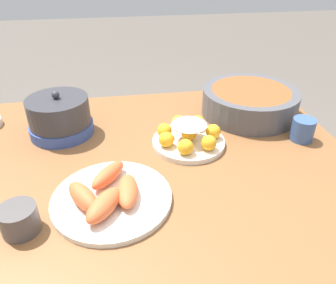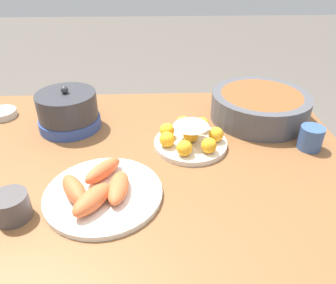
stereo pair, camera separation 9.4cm
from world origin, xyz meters
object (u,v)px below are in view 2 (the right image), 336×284
(dining_table, at_px, (145,190))
(cup_far, at_px, (311,138))
(sauce_bowl, at_px, (2,113))
(warming_pot, at_px, (68,111))
(cake_plate, at_px, (190,138))
(cup_near, at_px, (11,207))
(serving_bowl, at_px, (260,106))
(seafood_platter, at_px, (100,191))

(dining_table, bearing_deg, cup_far, 6.17)
(sauce_bowl, distance_m, warming_pot, 0.28)
(cake_plate, distance_m, warming_pot, 0.41)
(cake_plate, xyz_separation_m, cup_far, (0.36, -0.03, 0.01))
(cup_near, bearing_deg, dining_table, 35.21)
(cake_plate, bearing_deg, cup_far, -4.26)
(dining_table, distance_m, cup_near, 0.38)
(sauce_bowl, distance_m, cup_near, 0.55)
(dining_table, bearing_deg, serving_bowl, 32.24)
(cake_plate, xyz_separation_m, sauce_bowl, (-0.65, 0.22, -0.01))
(serving_bowl, distance_m, cup_near, 0.82)
(sauce_bowl, relative_size, warming_pot, 0.50)
(cake_plate, bearing_deg, seafood_platter, -136.80)
(serving_bowl, xyz_separation_m, seafood_platter, (-0.50, -0.39, -0.03))
(cake_plate, relative_size, cup_near, 2.71)
(dining_table, relative_size, cake_plate, 5.49)
(serving_bowl, relative_size, warming_pot, 1.66)
(cake_plate, distance_m, cup_far, 0.36)
(cup_far, bearing_deg, cake_plate, 175.74)
(cup_far, xyz_separation_m, warming_pot, (-0.75, 0.16, 0.02))
(dining_table, height_order, warming_pot, warming_pot)
(dining_table, relative_size, cup_near, 14.87)
(cake_plate, height_order, seafood_platter, cake_plate)
(cup_far, height_order, warming_pot, warming_pot)
(dining_table, height_order, serving_bowl, serving_bowl)
(dining_table, xyz_separation_m, seafood_platter, (-0.10, -0.15, 0.13))
(dining_table, xyz_separation_m, cup_near, (-0.29, -0.20, 0.14))
(cup_near, bearing_deg, serving_bowl, 33.52)
(seafood_platter, bearing_deg, dining_table, 55.10)
(sauce_bowl, relative_size, seafood_platter, 0.35)
(cake_plate, height_order, cup_near, cake_plate)
(dining_table, bearing_deg, cup_near, -144.79)
(sauce_bowl, bearing_deg, serving_bowl, -2.96)
(seafood_platter, xyz_separation_m, cup_near, (-0.19, -0.06, 0.01))
(seafood_platter, relative_size, cup_far, 4.06)
(cake_plate, height_order, cup_far, cake_plate)
(dining_table, relative_size, sauce_bowl, 12.11)
(seafood_platter, bearing_deg, cake_plate, 43.20)
(sauce_bowl, xyz_separation_m, cup_near, (0.22, -0.50, 0.02))
(cup_near, bearing_deg, cup_far, 18.19)
(sauce_bowl, height_order, cup_near, cup_near)
(seafood_platter, relative_size, cup_near, 3.54)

